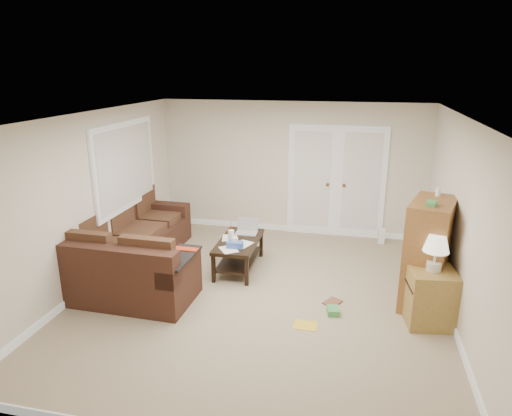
% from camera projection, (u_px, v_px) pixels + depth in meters
% --- Properties ---
extents(floor, '(5.50, 5.50, 0.00)m').
position_uv_depth(floor, '(260.00, 296.00, 6.43)').
color(floor, tan).
rests_on(floor, ground).
extents(ceiling, '(5.00, 5.50, 0.02)m').
position_uv_depth(ceiling, '(261.00, 116.00, 5.68)').
color(ceiling, silver).
rests_on(ceiling, wall_back).
extents(wall_left, '(0.02, 5.50, 2.50)m').
position_uv_depth(wall_left, '(92.00, 200.00, 6.58)').
color(wall_left, beige).
rests_on(wall_left, floor).
extents(wall_right, '(0.02, 5.50, 2.50)m').
position_uv_depth(wall_right, '(462.00, 225.00, 5.53)').
color(wall_right, beige).
rests_on(wall_right, floor).
extents(wall_back, '(5.00, 0.02, 2.50)m').
position_uv_depth(wall_back, '(291.00, 169.00, 8.62)').
color(wall_back, beige).
rests_on(wall_back, floor).
extents(wall_front, '(5.00, 0.02, 2.50)m').
position_uv_depth(wall_front, '(185.00, 318.00, 3.49)').
color(wall_front, beige).
rests_on(wall_front, floor).
extents(baseboards, '(5.00, 5.50, 0.10)m').
position_uv_depth(baseboards, '(260.00, 293.00, 6.41)').
color(baseboards, silver).
rests_on(baseboards, floor).
extents(french_doors, '(1.80, 0.05, 2.13)m').
position_uv_depth(french_doors, '(336.00, 182.00, 8.47)').
color(french_doors, silver).
rests_on(french_doors, floor).
extents(window_left, '(0.05, 1.92, 1.42)m').
position_uv_depth(window_left, '(126.00, 166.00, 7.41)').
color(window_left, silver).
rests_on(window_left, wall_left).
extents(sectional_sofa, '(1.97, 2.96, 0.90)m').
position_uv_depth(sectional_sofa, '(131.00, 254.00, 6.98)').
color(sectional_sofa, '#402418').
rests_on(sectional_sofa, floor).
extents(coffee_table, '(0.61, 1.20, 0.81)m').
position_uv_depth(coffee_table, '(239.00, 253.00, 7.25)').
color(coffee_table, black).
rests_on(coffee_table, floor).
extents(tv_armoire, '(0.74, 1.02, 1.57)m').
position_uv_depth(tv_armoire, '(428.00, 253.00, 6.02)').
color(tv_armoire, brown).
rests_on(tv_armoire, floor).
extents(side_cabinet, '(0.62, 0.62, 1.17)m').
position_uv_depth(side_cabinet, '(430.00, 292.00, 5.64)').
color(side_cabinet, olive).
rests_on(side_cabinet, floor).
extents(space_heater, '(0.12, 0.10, 0.28)m').
position_uv_depth(space_heater, '(382.00, 236.00, 8.30)').
color(space_heater, white).
rests_on(space_heater, floor).
extents(floor_magazine, '(0.29, 0.23, 0.01)m').
position_uv_depth(floor_magazine, '(305.00, 325.00, 5.69)').
color(floor_magazine, yellow).
rests_on(floor_magazine, floor).
extents(floor_greenbox, '(0.18, 0.22, 0.08)m').
position_uv_depth(floor_greenbox, '(333.00, 311.00, 5.96)').
color(floor_greenbox, '#449548').
rests_on(floor_greenbox, floor).
extents(floor_book, '(0.28, 0.31, 0.02)m').
position_uv_depth(floor_book, '(327.00, 300.00, 6.30)').
color(floor_book, brown).
rests_on(floor_book, floor).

